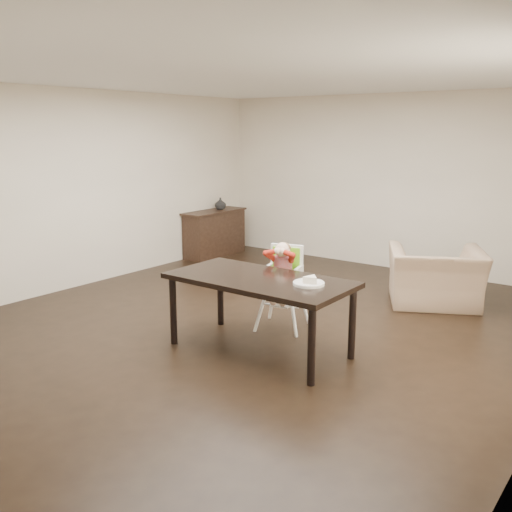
{
  "coord_description": "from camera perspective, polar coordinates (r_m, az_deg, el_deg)",
  "views": [
    {
      "loc": [
        3.63,
        -4.87,
        2.15
      ],
      "look_at": [
        0.17,
        -0.24,
        0.87
      ],
      "focal_mm": 40.0,
      "sensor_mm": 36.0,
      "label": 1
    }
  ],
  "objects": [
    {
      "name": "ground",
      "position": [
        6.45,
        0.03,
        -6.96
      ],
      "size": [
        7.0,
        7.0,
        0.0
      ],
      "primitive_type": "plane",
      "color": "black",
      "rests_on": "ground"
    },
    {
      "name": "room_walls",
      "position": [
        6.08,
        0.03,
        9.75
      ],
      "size": [
        6.02,
        7.02,
        2.71
      ],
      "color": "beige",
      "rests_on": "ground"
    },
    {
      "name": "dining_table",
      "position": [
        5.54,
        0.38,
        -2.97
      ],
      "size": [
        1.8,
        0.9,
        0.75
      ],
      "color": "black",
      "rests_on": "ground"
    },
    {
      "name": "high_chair",
      "position": [
        6.22,
        2.76,
        -1.15
      ],
      "size": [
        0.5,
        0.5,
        0.97
      ],
      "rotation": [
        0.0,
        0.0,
        0.27
      ],
      "color": "white",
      "rests_on": "ground"
    },
    {
      "name": "plate",
      "position": [
        5.27,
        5.38,
        -2.6
      ],
      "size": [
        0.35,
        0.35,
        0.08
      ],
      "rotation": [
        0.0,
        0.0,
        -0.21
      ],
      "color": "white",
      "rests_on": "dining_table"
    },
    {
      "name": "armchair",
      "position": [
        7.39,
        17.56,
        -1.1
      ],
      "size": [
        1.31,
        1.15,
        0.97
      ],
      "primitive_type": "imported",
      "rotation": [
        0.0,
        0.0,
        3.62
      ],
      "color": "tan",
      "rests_on": "ground"
    },
    {
      "name": "sideboard",
      "position": [
        9.93,
        -4.17,
        2.31
      ],
      "size": [
        0.44,
        1.26,
        0.79
      ],
      "color": "black",
      "rests_on": "ground"
    },
    {
      "name": "vase",
      "position": [
        9.99,
        -3.58,
        5.23
      ],
      "size": [
        0.25,
        0.26,
        0.2
      ],
      "primitive_type": "imported",
      "rotation": [
        0.0,
        0.0,
        0.31
      ],
      "color": "#99999E",
      "rests_on": "sideboard"
    }
  ]
}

